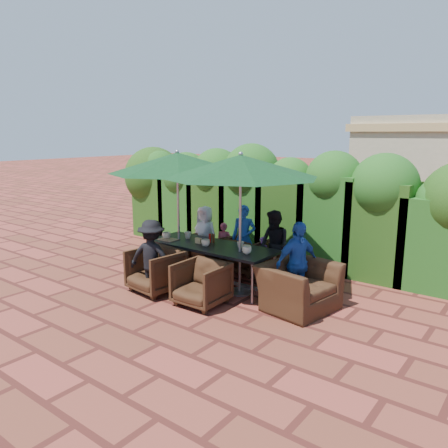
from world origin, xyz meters
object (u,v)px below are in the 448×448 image
Objects in this scene: umbrella_left at (177,163)px; umbrella_right at (241,166)px; chair_near_right at (201,282)px; chair_far_left at (209,248)px; chair_near_left at (156,268)px; chair_end_right at (299,279)px; dining_table at (211,249)px; chair_far_mid at (246,253)px; chair_far_right at (276,261)px.

umbrella_right is (1.44, 0.01, 0.00)m from umbrella_left.
umbrella_right reaches higher than chair_near_right.
chair_near_left reaches higher than chair_far_left.
chair_near_right is 1.57m from chair_end_right.
chair_end_right is (2.62, -0.95, 0.12)m from chair_far_left.
umbrella_right is (0.69, -0.06, 1.54)m from dining_table.
chair_far_left is at bearing 6.62° from chair_far_mid.
chair_far_left is at bearing 79.19° from chair_end_right.
dining_table reaches higher than chair_far_right.
chair_end_right is (1.85, -0.08, -0.18)m from dining_table.
chair_near_left is (-1.22, -0.85, -1.79)m from umbrella_right.
umbrella_right is at bearing 98.11° from chair_end_right.
chair_far_right is 2.29m from chair_near_left.
umbrella_right is 3.45× the size of chair_far_mid.
dining_table is 1.69m from umbrella_right.
chair_far_left is at bearing 131.40° from dining_table.
umbrella_left is at bearing -179.78° from umbrella_right.
chair_far_left is 0.96× the size of chair_far_mid.
chair_far_left is 0.89× the size of chair_near_left.
chair_near_right is (1.26, -0.82, -1.82)m from umbrella_left.
dining_table is 2.20× the size of chair_end_right.
chair_end_right is (2.60, -0.02, -1.72)m from umbrella_left.
chair_near_right is at bearing 7.60° from chair_near_left.
umbrella_left reaches higher than chair_near_right.
chair_near_right is (1.04, 0.02, -0.03)m from chair_near_left.
chair_near_left reaches higher than dining_table.
umbrella_right is 3.41× the size of chair_near_right.
chair_far_left is 0.95× the size of chair_near_right.
chair_far_mid is (0.87, 0.11, 0.01)m from chair_far_left.
umbrella_left is 1.44m from umbrella_right.
chair_far_mid is at bearing 50.56° from umbrella_left.
dining_table is at bearing 53.64° from chair_far_right.
chair_near_left is 1.07× the size of chair_near_right.
dining_table is 1.06m from chair_near_right.
chair_far_mid is 0.99× the size of chair_near_right.
dining_table is 3.36× the size of chair_far_left.
chair_far_right is at bearing 49.48° from dining_table.
dining_table reaches higher than chair_far_left.
dining_table is at bearing 4.91° from umbrella_left.
dining_table is 1.02m from chair_far_mid.
chair_near_left is at bearing -75.26° from umbrella_left.
chair_near_right is at bearing 141.89° from chair_far_left.
chair_near_right is (1.28, -1.76, 0.02)m from chair_far_left.
chair_far_mid is at bearing 67.92° from chair_end_right.
chair_end_right reaches higher than chair_far_mid.
chair_far_mid is 2.04m from chair_end_right.
chair_near_left is 0.74× the size of chair_end_right.
umbrella_left is 3.07× the size of chair_near_left.
umbrella_right is 3.71× the size of chair_far_right.
umbrella_left is (-0.75, -0.06, 1.54)m from dining_table.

